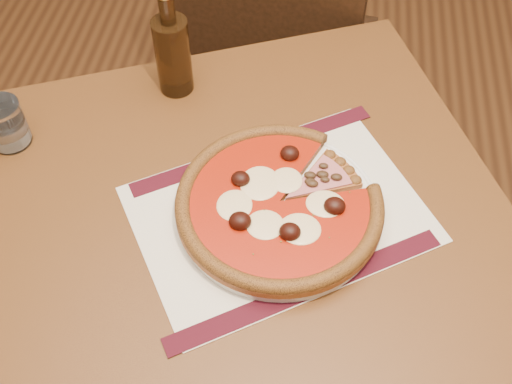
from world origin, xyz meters
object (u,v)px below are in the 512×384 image
chair_far (277,53)px  plate (279,210)px  table (255,249)px  pizza (279,203)px  water_glass (5,124)px  bottle (173,52)px

chair_far → plate: 0.72m
table → pizza: (0.04, 0.00, 0.13)m
plate → water_glass: (-0.47, 0.10, 0.03)m
table → plate: 0.12m
table → water_glass: (-0.44, 0.10, 0.14)m
chair_far → water_glass: 0.75m
table → chair_far: chair_far is taller
pizza → bottle: (-0.22, 0.27, 0.05)m
table → pizza: size_ratio=3.25×
chair_far → table: bearing=102.5°
table → bottle: bearing=123.6°
chair_far → bottle: bottle is taller
table → water_glass: water_glass is taller
pizza → bottle: bottle is taller
table → chair_far: size_ratio=1.17×
table → chair_far: (-0.03, 0.67, -0.13)m
table → plate: bearing=5.0°
table → bottle: size_ratio=4.97×
chair_far → bottle: (-0.15, -0.40, 0.32)m
plate → bottle: (-0.22, 0.27, 0.07)m
table → water_glass: bearing=166.8°
water_glass → pizza: bearing=-11.8°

